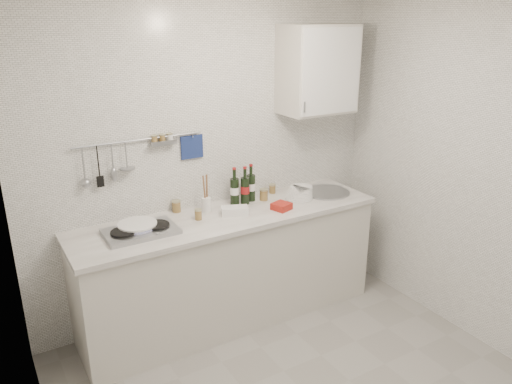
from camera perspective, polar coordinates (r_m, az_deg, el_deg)
back_wall at (r=4.00m, az=-5.23°, el=3.27°), size 3.00×0.02×2.50m
wall_left at (r=2.35m, az=-23.78°, el=-10.66°), size 0.02×2.80×2.50m
wall_right at (r=3.93m, az=24.72°, el=1.20°), size 0.02×2.80×2.50m
counter at (r=4.06m, az=-2.93°, el=-8.86°), size 2.44×0.64×0.96m
wall_rail at (r=3.71m, az=-13.41°, el=4.34°), size 0.98×0.09×0.34m
wall_cabinet at (r=4.18m, az=7.10°, el=13.72°), size 0.60×0.38×0.70m
plate_stack_hob at (r=3.64m, az=-13.51°, el=-3.95°), size 0.31×0.30×0.05m
plate_stack_sink at (r=4.18m, az=5.04°, el=-0.07°), size 0.25×0.24×0.10m
wine_bottles at (r=4.02m, az=-1.43°, el=0.82°), size 0.23×0.11×0.31m
butter_dish at (r=3.83m, az=-2.46°, el=-2.15°), size 0.23×0.17×0.06m
strawberry_punnet at (r=3.93m, az=2.93°, el=-1.64°), size 0.16×0.16×0.05m
utensil_crock at (r=3.90m, az=-5.70°, el=-1.19°), size 0.07×0.07×0.30m
jar_a at (r=3.92m, az=-9.08°, el=-1.60°), size 0.07×0.07×0.09m
jar_b at (r=4.28m, az=1.89°, el=0.40°), size 0.06×0.06×0.08m
jar_c at (r=4.11m, az=0.89°, el=-0.29°), size 0.07×0.07×0.10m
jar_d at (r=3.75m, az=-6.62°, el=-2.54°), size 0.06×0.06×0.08m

